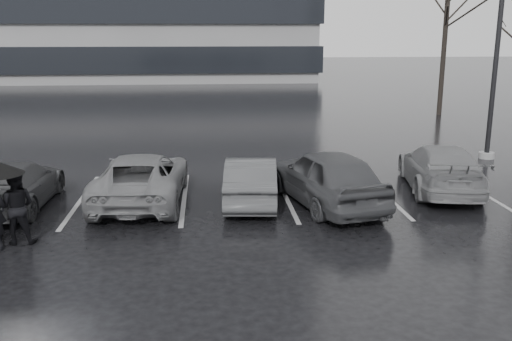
{
  "coord_description": "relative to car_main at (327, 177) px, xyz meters",
  "views": [
    {
      "loc": [
        -1.54,
        -12.68,
        4.53
      ],
      "look_at": [
        -0.34,
        1.0,
        1.1
      ],
      "focal_mm": 40.0,
      "sensor_mm": 36.0,
      "label": 1
    }
  ],
  "objects": [
    {
      "name": "ground",
      "position": [
        -1.57,
        -1.51,
        -0.76
      ],
      "size": [
        160.0,
        160.0,
        0.0
      ],
      "primitive_type": "plane",
      "color": "black",
      "rests_on": "ground"
    },
    {
      "name": "car_west_c",
      "position": [
        -8.09,
        0.47,
        -0.15
      ],
      "size": [
        1.78,
        4.23,
        1.22
      ],
      "primitive_type": "imported",
      "rotation": [
        0.0,
        0.0,
        3.12
      ],
      "color": "black",
      "rests_on": "ground"
    },
    {
      "name": "lamp_post",
      "position": [
        6.88,
        4.98,
        3.77
      ],
      "size": [
        0.54,
        0.54,
        9.9
      ],
      "rotation": [
        0.0,
        0.0,
        -0.26
      ],
      "color": "gray",
      "rests_on": "ground"
    },
    {
      "name": "car_west_b",
      "position": [
        -4.88,
        0.73,
        -0.1
      ],
      "size": [
        2.39,
        4.84,
        1.32
      ],
      "primitive_type": "imported",
      "rotation": [
        0.0,
        0.0,
        3.1
      ],
      "color": "#535255",
      "rests_on": "ground"
    },
    {
      "name": "car_east",
      "position": [
        3.53,
        1.12,
        -0.1
      ],
      "size": [
        2.64,
        4.81,
        1.32
      ],
      "primitive_type": "imported",
      "rotation": [
        0.0,
        0.0,
        2.96
      ],
      "color": "#535255",
      "rests_on": "ground"
    },
    {
      "name": "stall_stripes",
      "position": [
        -2.37,
        0.99,
        -0.76
      ],
      "size": [
        19.72,
        5.0,
        0.0
      ],
      "color": "#9C9C9F",
      "rests_on": "ground"
    },
    {
      "name": "car_main",
      "position": [
        0.0,
        0.0,
        0.0
      ],
      "size": [
        2.78,
        4.76,
        1.52
      ],
      "primitive_type": "imported",
      "rotation": [
        0.0,
        0.0,
        3.38
      ],
      "color": "black",
      "rests_on": "ground"
    },
    {
      "name": "tree_north",
      "position": [
        9.43,
        15.49,
        3.49
      ],
      "size": [
        0.26,
        0.26,
        8.5
      ],
      "primitive_type": "cylinder",
      "color": "black",
      "rests_on": "ground"
    },
    {
      "name": "pedestrian_right",
      "position": [
        -7.23,
        -2.12,
        0.06
      ],
      "size": [
        0.8,
        0.63,
        1.63
      ],
      "primitive_type": "imported",
      "rotation": [
        0.0,
        0.0,
        3.16
      ],
      "color": "black",
      "rests_on": "ground"
    },
    {
      "name": "car_west_a",
      "position": [
        -1.97,
        0.39,
        -0.14
      ],
      "size": [
        1.65,
        3.87,
        1.24
      ],
      "primitive_type": "imported",
      "rotation": [
        0.0,
        0.0,
        3.05
      ],
      "color": "#2B2B2D",
      "rests_on": "ground"
    }
  ]
}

